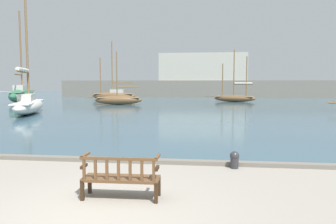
{
  "coord_description": "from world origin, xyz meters",
  "views": [
    {
      "loc": [
        2.05,
        -5.72,
        2.42
      ],
      "look_at": [
        0.13,
        10.0,
        1.0
      ],
      "focal_mm": 35.0,
      "sensor_mm": 36.0,
      "label": 1
    }
  ],
  "objects": [
    {
      "name": "sailboat_mid_starboard",
      "position": [
        5.34,
        35.27,
        0.65
      ],
      "size": [
        6.22,
        2.82,
        6.36
      ],
      "color": "brown",
      "rests_on": "harbor_water"
    },
    {
      "name": "park_bench",
      "position": [
        0.27,
        0.77,
        0.47
      ],
      "size": [
        1.61,
        0.55,
        0.92
      ],
      "color": "#322113",
      "rests_on": "ground"
    },
    {
      "name": "mooring_bollard",
      "position": [
        2.82,
        3.54,
        0.27
      ],
      "size": [
        0.27,
        0.27,
        0.49
      ],
      "color": "#2D2D33",
      "rests_on": "ground"
    },
    {
      "name": "sailboat_outer_starboard",
      "position": [
        -11.51,
        17.65,
        0.81
      ],
      "size": [
        4.14,
        7.73,
        9.46
      ],
      "color": "silver",
      "rests_on": "harbor_water"
    },
    {
      "name": "ground_plane",
      "position": [
        0.0,
        0.0,
        0.0
      ],
      "size": [
        160.0,
        160.0,
        0.0
      ],
      "primitive_type": "plane",
      "color": "gray"
    },
    {
      "name": "harbor_water",
      "position": [
        0.0,
        44.0,
        0.04
      ],
      "size": [
        100.0,
        80.0,
        0.08
      ],
      "primitive_type": "cube",
      "color": "#385666",
      "rests_on": "ground"
    },
    {
      "name": "sailboat_far_port",
      "position": [
        -7.51,
        28.51,
        0.61
      ],
      "size": [
        6.04,
        1.82,
        5.64
      ],
      "color": "brown",
      "rests_on": "harbor_water"
    },
    {
      "name": "sailboat_nearest_starboard",
      "position": [
        -19.76,
        30.54,
        1.04
      ],
      "size": [
        4.68,
        10.56,
        10.66
      ],
      "color": "#2D6647",
      "rests_on": "harbor_water"
    },
    {
      "name": "sailboat_outer_port",
      "position": [
        -10.51,
        37.0,
        0.77
      ],
      "size": [
        5.9,
        1.69,
        7.79
      ],
      "color": "brown",
      "rests_on": "harbor_water"
    },
    {
      "name": "quay_edge_kerb",
      "position": [
        0.0,
        3.85,
        0.06
      ],
      "size": [
        40.0,
        0.3,
        0.12
      ],
      "primitive_type": "cube",
      "color": "slate",
      "rests_on": "ground"
    },
    {
      "name": "far_breakwater",
      "position": [
        0.34,
        47.24,
        2.43
      ],
      "size": [
        44.04,
        2.4,
        7.14
      ],
      "color": "slate",
      "rests_on": "ground"
    }
  ]
}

